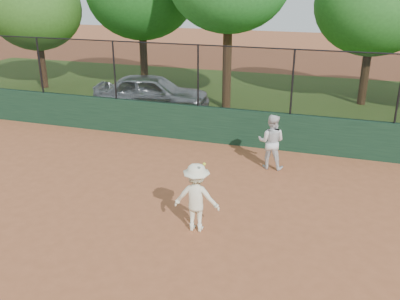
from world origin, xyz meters
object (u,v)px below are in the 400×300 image
(player_main, at_px, (197,197))
(player_second, at_px, (271,142))
(parked_car, at_px, (152,94))
(tree_0, at_px, (35,10))
(tree_3, at_px, (374,5))

(player_main, bearing_deg, player_second, 76.28)
(player_second, bearing_deg, parked_car, -37.04)
(parked_car, xyz_separation_m, player_second, (5.52, -4.17, 0.01))
(parked_car, bearing_deg, tree_0, 59.94)
(player_second, height_order, tree_3, tree_3)
(tree_0, bearing_deg, parked_car, -19.32)
(player_second, relative_size, player_main, 0.93)
(parked_car, relative_size, tree_3, 0.75)
(player_second, height_order, tree_0, tree_0)
(player_second, relative_size, tree_0, 0.28)
(parked_car, relative_size, player_second, 2.91)
(player_second, bearing_deg, tree_0, -27.85)
(parked_car, distance_m, player_main, 9.26)
(tree_0, distance_m, tree_3, 15.17)
(parked_car, bearing_deg, tree_3, -74.54)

